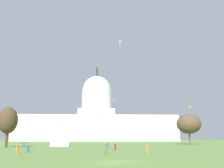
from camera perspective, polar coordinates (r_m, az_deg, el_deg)
ground_plane at (r=30.71m, az=1.13°, el=-16.97°), size 800.00×800.00×0.00m
capitol_building at (r=213.64m, az=-3.51°, el=-8.08°), size 131.29×26.90×62.00m
event_tent at (r=86.47m, az=-11.47°, el=-11.28°), size 6.35×4.80×6.35m
tree_west_mid at (r=82.46m, az=-22.13°, el=-7.56°), size 6.52×7.11×11.66m
tree_east_near at (r=115.07m, az=16.73°, el=-8.53°), size 11.15×10.58×12.64m
person_denim_edge_east at (r=68.46m, az=-0.87°, el=-13.53°), size 0.59×0.59×1.67m
person_grey_back_right at (r=83.18m, az=-19.63°, el=-12.60°), size 0.49×0.49×1.59m
person_maroon_front_right at (r=59.78m, az=0.74°, el=-13.86°), size 0.41×0.41×1.47m
person_denim_edge_west at (r=52.24m, az=-18.24°, el=-13.57°), size 0.61×0.61×1.49m
person_orange_back_center at (r=46.45m, az=7.82°, el=-14.28°), size 0.61×0.61×1.55m
person_teal_front_left at (r=78.91m, az=-19.07°, el=-12.70°), size 0.47×0.47×1.58m
person_olive_back_left at (r=95.24m, az=16.97°, el=-12.57°), size 0.51×0.51×1.64m
person_olive_mid_center at (r=44.55m, az=-1.43°, el=-14.36°), size 0.50×0.50×1.73m
person_orange_deep_crowd at (r=48.01m, az=-20.38°, el=-13.56°), size 0.55×0.55×1.57m
kite_magenta_mid at (r=136.72m, az=0.33°, el=-3.55°), size 0.82×0.43×1.00m
kite_blue_low at (r=175.84m, az=-11.10°, el=-8.67°), size 1.11×1.13×2.85m
kite_red_low at (r=141.89m, az=-17.32°, el=-8.77°), size 0.72×1.23×2.19m
kite_yellow_low at (r=176.19m, az=-1.94°, el=-7.06°), size 1.01×0.34×3.54m
kite_black_mid at (r=153.47m, az=-3.78°, el=-1.77°), size 1.32×1.35×2.18m
kite_white_mid at (r=87.81m, az=1.81°, el=9.21°), size 0.86×0.81×4.25m
kite_orange_low at (r=120.51m, az=16.93°, el=-4.90°), size 0.91×0.39×1.05m
kite_green_low at (r=109.47m, az=2.22°, el=-5.69°), size 0.38×0.69×4.12m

